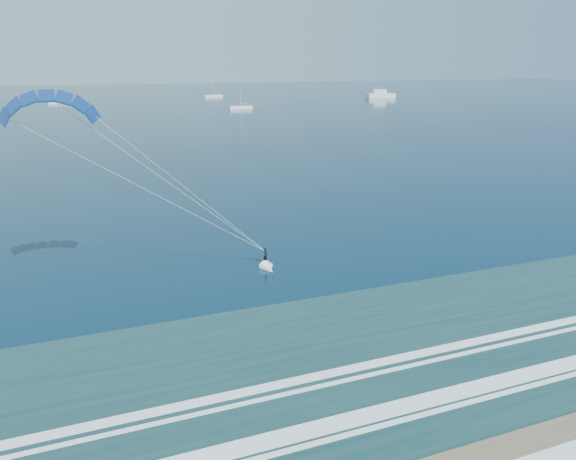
% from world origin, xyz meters
% --- Properties ---
extents(kitesurfer_rig, '(20.24, 6.22, 16.38)m').
position_xyz_m(kitesurfer_rig, '(-9.69, 24.40, 8.28)').
color(kitesurfer_rig, gold).
rests_on(kitesurfer_rig, ground).
extents(motor_yacht, '(15.11, 4.03, 6.23)m').
position_xyz_m(motor_yacht, '(121.96, 220.99, 1.65)').
color(motor_yacht, white).
rests_on(motor_yacht, ground).
extents(sailboat_2, '(9.52, 2.40, 12.72)m').
position_xyz_m(sailboat_2, '(-28.04, 237.46, 0.69)').
color(sailboat_2, white).
rests_on(sailboat_2, ground).
extents(sailboat_3, '(8.79, 2.40, 12.18)m').
position_xyz_m(sailboat_3, '(38.28, 181.70, 0.69)').
color(sailboat_3, white).
rests_on(sailboat_3, ground).
extents(sailboat_4, '(9.31, 2.40, 12.58)m').
position_xyz_m(sailboat_4, '(43.83, 255.19, 0.69)').
color(sailboat_4, white).
rests_on(sailboat_4, ground).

